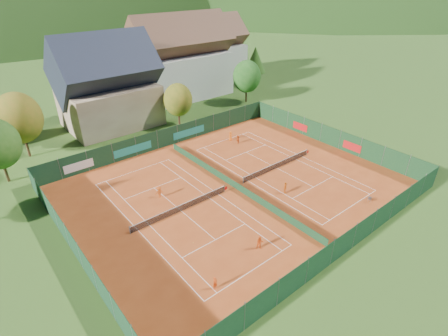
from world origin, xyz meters
The scene contains 32 objects.
ground centered at (0.00, 0.00, -0.02)m, with size 600.00×600.00×0.00m, color #2E531A.
clay_pad centered at (0.00, 0.00, 0.01)m, with size 40.00×32.00×0.01m, color #A64018.
court_markings_left centered at (-8.00, 0.00, 0.01)m, with size 11.03×23.83×0.00m.
court_markings_right centered at (8.00, 0.00, 0.01)m, with size 11.03×23.83×0.00m.
tennis_net_left centered at (-7.85, 0.00, 0.51)m, with size 13.30×0.10×1.02m.
tennis_net_right centered at (8.15, 0.00, 0.51)m, with size 13.30×0.10×1.02m.
court_divider centered at (0.00, 0.00, 0.50)m, with size 0.03×28.80×1.00m.
fence_north centered at (-0.46, 15.99, 1.47)m, with size 40.00×0.10×3.00m.
fence_south centered at (0.00, -16.00, 1.50)m, with size 40.00×0.04×3.00m.
fence_west centered at (-20.00, 0.00, 1.50)m, with size 0.04×32.00×3.00m.
fence_east centered at (20.00, 0.05, 1.48)m, with size 0.09×32.00×3.00m.
chalet centered at (-3.00, 30.00, 6.62)m, with size 16.20×12.00×16.00m.
hotel_block_a centered at (16.00, 36.00, 7.38)m, with size 21.60×11.00×17.25m.
hotel_block_b centered at (30.00, 44.00, 6.62)m, with size 17.28×10.00×15.50m.
tree_west_mid centered at (-18.00, 26.00, 6.07)m, with size 6.44×6.44×9.78m.
tree_center centered at (6.00, 22.00, 4.72)m, with size 5.01×5.01×7.60m.
tree_east_front centered at (24.00, 24.00, 5.39)m, with size 5.72×5.72×8.69m.
tree_east_mid centered at (34.00, 32.00, 6.06)m, with size 5.04×5.04×9.00m.
tree_east_back centered at (26.00, 40.00, 6.74)m, with size 7.15×7.15×10.86m.
mountain_backdrop centered at (28.54, 233.48, -39.64)m, with size 820.00×530.00×242.00m.
ball_hopper centered at (10.43, -12.76, 0.56)m, with size 0.34×0.34×0.80m.
loose_ball_0 centered at (-10.06, -5.33, 0.03)m, with size 0.07×0.07×0.07m, color #CCD833.
loose_ball_1 centered at (5.57, -11.54, 0.03)m, with size 0.07×0.07×0.07m, color #CCD833.
loose_ball_2 centered at (3.22, 1.82, 0.03)m, with size 0.07×0.07×0.07m, color #CCD833.
loose_ball_3 centered at (-6.75, 7.25, 0.03)m, with size 0.07×0.07×0.07m, color #CCD833.
loose_ball_4 centered at (11.44, -2.93, 0.03)m, with size 0.07×0.07×0.07m, color #CCD833.
player_left_near centered at (-11.95, -11.41, 0.68)m, with size 0.50×0.33×1.37m, color #D84813.
player_left_mid centered at (-5.41, -10.24, 0.79)m, with size 0.77×0.60×1.58m, color #DA4C13.
player_left_far centered at (-8.48, 4.10, 0.77)m, with size 0.99×0.57×1.54m, color #CD4B12.
player_right_near centered at (4.04, -5.03, 0.79)m, with size 0.93×0.39×1.58m, color orange.
player_right_far_a centered at (8.91, 11.24, 0.78)m, with size 0.76×0.49×1.55m, color orange.
player_right_far_b centered at (9.11, 9.62, 0.69)m, with size 1.28×0.41×1.38m, color #CD4712.
Camera 1 is at (-24.85, -28.43, 24.15)m, focal length 28.00 mm.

